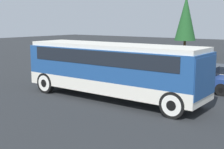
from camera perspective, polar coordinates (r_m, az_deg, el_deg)
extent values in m
plane|color=#26282B|center=(16.99, 0.00, -4.47)|extent=(120.00, 120.00, 0.00)
cube|color=silver|center=(16.80, 0.00, -1.68)|extent=(10.22, 2.58, 0.68)
cube|color=navy|center=(16.61, 0.00, 2.14)|extent=(10.22, 2.58, 1.58)
cube|color=black|center=(16.57, 0.00, 3.46)|extent=(8.99, 2.62, 0.71)
cube|color=silver|center=(16.52, 0.00, 5.24)|extent=(10.01, 2.38, 0.22)
cube|color=navy|center=(14.27, 16.14, -0.41)|extent=(0.36, 2.48, 1.81)
cylinder|color=black|center=(13.76, 11.02, -5.50)|extent=(1.19, 0.28, 1.19)
cylinder|color=silver|center=(13.76, 11.02, -5.50)|extent=(0.93, 0.30, 0.93)
cylinder|color=black|center=(13.76, 11.02, -5.50)|extent=(0.45, 0.32, 0.45)
cylinder|color=black|center=(15.86, 14.77, -3.61)|extent=(1.19, 0.28, 1.19)
cylinder|color=silver|center=(15.86, 14.77, -3.61)|extent=(0.93, 0.30, 0.93)
cylinder|color=black|center=(15.86, 14.77, -3.61)|extent=(0.45, 0.32, 0.45)
cylinder|color=black|center=(18.67, -12.04, -1.52)|extent=(1.19, 0.28, 1.19)
cylinder|color=silver|center=(18.67, -12.04, -1.52)|extent=(0.93, 0.30, 0.93)
cylinder|color=black|center=(18.67, -12.04, -1.52)|extent=(0.45, 0.32, 0.45)
cylinder|color=black|center=(20.27, -7.02, -0.50)|extent=(1.19, 0.28, 1.19)
cylinder|color=silver|center=(20.27, -7.02, -0.50)|extent=(0.93, 0.30, 0.93)
cylinder|color=black|center=(20.27, -7.02, -0.50)|extent=(0.45, 0.32, 0.45)
cube|color=navy|center=(19.79, 15.87, -1.04)|extent=(4.06, 1.70, 0.66)
cube|color=black|center=(19.75, 15.51, 0.71)|extent=(2.11, 1.53, 0.54)
cylinder|color=black|center=(18.64, 19.39, -2.63)|extent=(0.71, 0.22, 0.71)
cylinder|color=black|center=(18.64, 19.39, -2.63)|extent=(0.27, 0.26, 0.27)
cylinder|color=black|center=(19.74, 10.88, -1.58)|extent=(0.71, 0.22, 0.71)
cylinder|color=black|center=(19.74, 10.88, -1.58)|extent=(0.27, 0.26, 0.27)
cylinder|color=black|center=(21.10, 12.70, -0.92)|extent=(0.71, 0.22, 0.71)
cylinder|color=black|center=(21.10, 12.70, -0.92)|extent=(0.27, 0.26, 0.27)
cylinder|color=black|center=(21.49, 16.23, -0.94)|extent=(0.67, 0.22, 0.67)
cylinder|color=black|center=(21.49, 16.23, -0.94)|extent=(0.26, 0.26, 0.26)
cylinder|color=black|center=(22.95, 17.62, -0.35)|extent=(0.67, 0.22, 0.67)
cylinder|color=black|center=(22.95, 17.62, -0.35)|extent=(0.26, 0.26, 0.26)
cube|color=#7A6B5B|center=(26.66, 3.63, 1.95)|extent=(4.53, 1.76, 0.65)
cube|color=black|center=(26.68, 3.31, 3.22)|extent=(2.35, 1.58, 0.52)
cylinder|color=black|center=(25.09, 6.07, 0.87)|extent=(0.66, 0.22, 0.66)
cylinder|color=black|center=(25.09, 6.07, 0.87)|extent=(0.25, 0.26, 0.25)
cylinder|color=black|center=(26.44, 7.83, 1.28)|extent=(0.66, 0.22, 0.66)
cylinder|color=black|center=(26.44, 7.83, 1.28)|extent=(0.25, 0.26, 0.25)
cylinder|color=black|center=(27.08, -0.49, 1.57)|extent=(0.66, 0.22, 0.66)
cylinder|color=black|center=(27.08, -0.49, 1.57)|extent=(0.25, 0.26, 0.25)
cylinder|color=black|center=(28.34, 1.45, 1.93)|extent=(0.66, 0.22, 0.66)
cylinder|color=black|center=(28.34, 1.45, 1.93)|extent=(0.25, 0.26, 0.25)
cylinder|color=brown|center=(36.04, 13.11, 4.46)|extent=(0.28, 0.28, 2.06)
cone|color=#1E5123|center=(35.90, 13.33, 10.01)|extent=(2.33, 2.33, 4.91)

